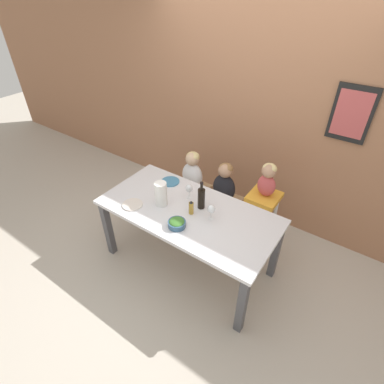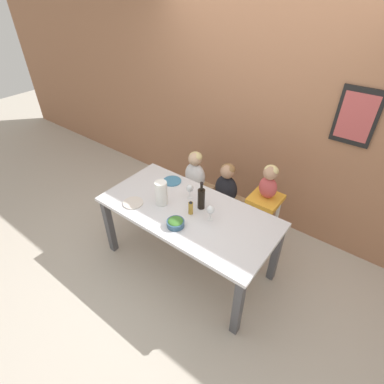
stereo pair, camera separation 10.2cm
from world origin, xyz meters
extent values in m
plane|color=#BCB2A3|center=(0.00, 0.00, 0.00)|extent=(14.00, 14.00, 0.00)
cube|color=#9E6B4C|center=(0.00, 1.26, 1.35)|extent=(10.00, 0.06, 2.70)
cube|color=black|center=(1.00, 1.22, 1.55)|extent=(0.36, 0.02, 0.53)
cube|color=#B74C4C|center=(1.00, 1.21, 1.55)|extent=(0.29, 0.00, 0.44)
cube|color=silver|center=(0.00, 0.00, 0.74)|extent=(1.75, 0.86, 0.03)
cube|color=#4C4C51|center=(-0.81, -0.37, 0.36)|extent=(0.07, 0.07, 0.72)
cube|color=#4C4C51|center=(0.81, -0.37, 0.36)|extent=(0.07, 0.07, 0.72)
cube|color=#4C4C51|center=(-0.81, 0.37, 0.36)|extent=(0.07, 0.07, 0.72)
cube|color=#4C4C51|center=(0.81, 0.37, 0.36)|extent=(0.07, 0.07, 0.72)
cylinder|color=silver|center=(-0.55, 0.53, 0.21)|extent=(0.04, 0.04, 0.41)
cylinder|color=silver|center=(-0.28, 0.53, 0.21)|extent=(0.04, 0.04, 0.41)
cylinder|color=silver|center=(-0.55, 0.80, 0.21)|extent=(0.04, 0.04, 0.41)
cylinder|color=silver|center=(-0.28, 0.80, 0.21)|extent=(0.04, 0.04, 0.41)
cube|color=tan|center=(-0.41, 0.67, 0.44)|extent=(0.36, 0.38, 0.05)
cylinder|color=silver|center=(-0.11, 0.53, 0.21)|extent=(0.04, 0.04, 0.41)
cylinder|color=silver|center=(0.16, 0.53, 0.21)|extent=(0.04, 0.04, 0.41)
cylinder|color=silver|center=(-0.11, 0.80, 0.21)|extent=(0.04, 0.04, 0.41)
cylinder|color=silver|center=(0.16, 0.80, 0.21)|extent=(0.04, 0.04, 0.41)
cube|color=tan|center=(0.02, 0.67, 0.44)|extent=(0.36, 0.38, 0.05)
cylinder|color=silver|center=(0.39, 0.55, 0.35)|extent=(0.04, 0.04, 0.69)
cylinder|color=silver|center=(0.62, 0.55, 0.35)|extent=(0.04, 0.04, 0.69)
cylinder|color=silver|center=(0.39, 0.78, 0.35)|extent=(0.04, 0.04, 0.69)
cylinder|color=silver|center=(0.62, 0.78, 0.35)|extent=(0.04, 0.04, 0.69)
cube|color=gold|center=(0.50, 0.67, 0.72)|extent=(0.31, 0.32, 0.05)
ellipsoid|color=silver|center=(-0.41, 0.67, 0.64)|extent=(0.27, 0.17, 0.35)
sphere|color=#D6AD89|center=(-0.41, 0.67, 0.87)|extent=(0.16, 0.16, 0.16)
ellipsoid|color=#DBC684|center=(-0.41, 0.68, 0.89)|extent=(0.16, 0.15, 0.11)
ellipsoid|color=black|center=(0.02, 0.67, 0.64)|extent=(0.27, 0.17, 0.35)
sphere|color=tan|center=(0.02, 0.67, 0.87)|extent=(0.16, 0.16, 0.16)
ellipsoid|color=olive|center=(0.02, 0.68, 0.89)|extent=(0.16, 0.15, 0.11)
ellipsoid|color=#C64C4C|center=(0.50, 0.67, 0.87)|extent=(0.19, 0.12, 0.24)
sphere|color=tan|center=(0.50, 0.67, 1.04)|extent=(0.14, 0.14, 0.14)
ellipsoid|color=#DBC684|center=(0.50, 0.68, 1.06)|extent=(0.14, 0.14, 0.10)
cylinder|color=black|center=(0.08, 0.11, 0.87)|extent=(0.07, 0.07, 0.21)
cylinder|color=black|center=(0.08, 0.11, 1.01)|extent=(0.03, 0.03, 0.08)
cylinder|color=black|center=(0.08, 0.11, 1.05)|extent=(0.03, 0.03, 0.02)
cylinder|color=white|center=(-0.27, -0.07, 0.89)|extent=(0.12, 0.12, 0.25)
cylinder|color=white|center=(0.24, 0.02, 0.76)|extent=(0.06, 0.06, 0.00)
cylinder|color=white|center=(0.24, 0.02, 0.80)|extent=(0.01, 0.01, 0.07)
ellipsoid|color=white|center=(0.24, 0.02, 0.87)|extent=(0.07, 0.07, 0.08)
cylinder|color=white|center=(-0.11, 0.17, 0.76)|extent=(0.06, 0.06, 0.00)
cylinder|color=white|center=(-0.11, 0.17, 0.80)|extent=(0.01, 0.01, 0.07)
ellipsoid|color=white|center=(-0.11, 0.17, 0.87)|extent=(0.07, 0.07, 0.08)
cylinder|color=#335675|center=(0.05, -0.24, 0.79)|extent=(0.16, 0.16, 0.06)
ellipsoid|color=#3D752D|center=(0.05, -0.24, 0.81)|extent=(0.14, 0.14, 0.04)
cylinder|color=silver|center=(-0.50, -0.25, 0.76)|extent=(0.20, 0.20, 0.01)
cylinder|color=teal|center=(-0.44, 0.28, 0.76)|extent=(0.20, 0.20, 0.01)
cylinder|color=#BC8E33|center=(0.05, -0.02, 0.82)|extent=(0.05, 0.05, 0.13)
cone|color=black|center=(0.05, -0.02, 0.90)|extent=(0.04, 0.04, 0.02)
camera|label=1|loc=(1.29, -1.80, 2.63)|focal=28.00mm
camera|label=2|loc=(1.38, -1.74, 2.63)|focal=28.00mm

